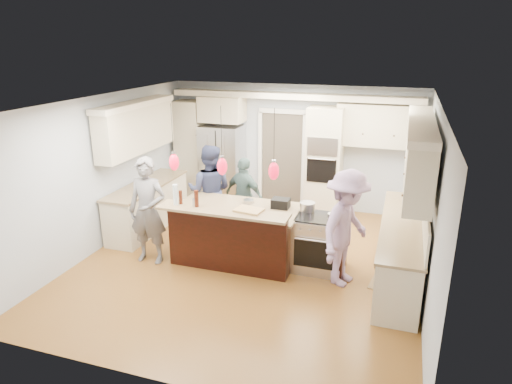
% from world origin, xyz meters
% --- Properties ---
extents(ground_plane, '(6.00, 6.00, 0.00)m').
position_xyz_m(ground_plane, '(0.00, 0.00, 0.00)').
color(ground_plane, olive).
rests_on(ground_plane, ground).
extents(room_shell, '(5.54, 6.04, 2.72)m').
position_xyz_m(room_shell, '(0.00, 0.00, 1.82)').
color(room_shell, '#B2BCC6').
rests_on(room_shell, ground).
extents(refrigerator, '(0.90, 0.70, 1.80)m').
position_xyz_m(refrigerator, '(-1.55, 2.64, 0.90)').
color(refrigerator, '#B7B7BC').
rests_on(refrigerator, ground).
extents(oven_column, '(0.72, 0.69, 2.30)m').
position_xyz_m(oven_column, '(0.75, 2.67, 1.15)').
color(oven_column, beige).
rests_on(oven_column, ground).
extents(back_upper_cabinets, '(5.30, 0.61, 2.54)m').
position_xyz_m(back_upper_cabinets, '(-0.75, 2.76, 1.67)').
color(back_upper_cabinets, beige).
rests_on(back_upper_cabinets, ground).
extents(right_counter_run, '(0.64, 3.10, 2.51)m').
position_xyz_m(right_counter_run, '(2.44, 0.30, 1.06)').
color(right_counter_run, beige).
rests_on(right_counter_run, ground).
extents(left_cabinets, '(0.64, 2.30, 2.51)m').
position_xyz_m(left_cabinets, '(-2.44, 0.80, 1.06)').
color(left_cabinets, beige).
rests_on(left_cabinets, ground).
extents(kitchen_island, '(2.10, 1.46, 1.12)m').
position_xyz_m(kitchen_island, '(-0.25, 0.07, 0.49)').
color(kitchen_island, black).
rests_on(kitchen_island, ground).
extents(island_range, '(0.82, 0.71, 0.92)m').
position_xyz_m(island_range, '(1.16, 0.15, 0.46)').
color(island_range, '#B7B7BC').
rests_on(island_range, ground).
extents(pendant_lights, '(1.75, 0.15, 1.03)m').
position_xyz_m(pendant_lights, '(-0.25, -0.51, 1.80)').
color(pendant_lights, black).
rests_on(pendant_lights, ground).
extents(person_bar_end, '(0.68, 0.46, 1.81)m').
position_xyz_m(person_bar_end, '(-1.62, -0.45, 0.91)').
color(person_bar_end, slate).
rests_on(person_bar_end, ground).
extents(person_far_left, '(0.96, 0.81, 1.77)m').
position_xyz_m(person_far_left, '(-1.10, 0.90, 0.88)').
color(person_far_left, navy).
rests_on(person_far_left, ground).
extents(person_far_right, '(0.96, 0.65, 1.51)m').
position_xyz_m(person_far_right, '(-0.50, 1.17, 0.75)').
color(person_far_right, '#4A6865').
rests_on(person_far_right, ground).
extents(person_range_side, '(1.02, 1.33, 1.82)m').
position_xyz_m(person_range_side, '(1.60, -0.18, 0.91)').
color(person_range_side, '#9B7EA9').
rests_on(person_range_side, ground).
extents(floor_rug, '(0.84, 1.11, 0.01)m').
position_xyz_m(floor_rug, '(2.40, 0.20, 0.01)').
color(floor_rug, '#9B8155').
rests_on(floor_rug, ground).
extents(water_bottle, '(0.10, 0.10, 0.33)m').
position_xyz_m(water_bottle, '(-1.03, -0.56, 1.29)').
color(water_bottle, silver).
rests_on(water_bottle, kitchen_island).
extents(beer_bottle_a, '(0.06, 0.06, 0.22)m').
position_xyz_m(beer_bottle_a, '(-0.98, -0.50, 1.23)').
color(beer_bottle_a, '#41170B').
rests_on(beer_bottle_a, kitchen_island).
extents(beer_bottle_b, '(0.07, 0.07, 0.25)m').
position_xyz_m(beer_bottle_b, '(-0.70, -0.51, 1.24)').
color(beer_bottle_b, '#41170B').
rests_on(beer_bottle_b, kitchen_island).
extents(beer_bottle_c, '(0.08, 0.08, 0.27)m').
position_xyz_m(beer_bottle_c, '(-0.68, -0.54, 1.25)').
color(beer_bottle_c, '#41170B').
rests_on(beer_bottle_c, kitchen_island).
extents(drink_can, '(0.07, 0.07, 0.12)m').
position_xyz_m(drink_can, '(-0.73, -0.53, 1.18)').
color(drink_can, '#B7B7BC').
rests_on(drink_can, kitchen_island).
extents(cutting_board, '(0.45, 0.35, 0.03)m').
position_xyz_m(cutting_board, '(0.15, -0.47, 1.14)').
color(cutting_board, tan).
rests_on(cutting_board, kitchen_island).
extents(pot_large, '(0.25, 0.25, 0.15)m').
position_xyz_m(pot_large, '(0.89, 0.34, 0.99)').
color(pot_large, '#B7B7BC').
rests_on(pot_large, island_range).
extents(pot_small, '(0.18, 0.18, 0.09)m').
position_xyz_m(pot_small, '(1.35, 0.12, 0.96)').
color(pot_small, '#B7B7BC').
rests_on(pot_small, island_range).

